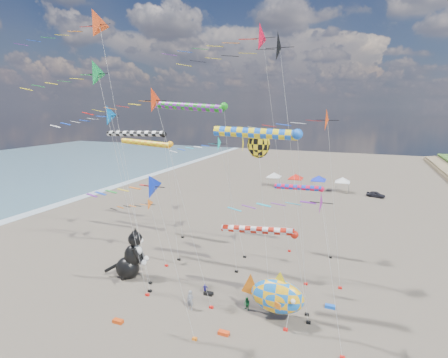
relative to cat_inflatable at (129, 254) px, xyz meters
name	(u,v)px	position (x,y,z in m)	size (l,w,h in m)	color
delta_kite_0	(313,123)	(17.68, 5.81, 13.85)	(11.68, 2.43, 18.08)	#EC400E
delta_kite_1	(90,23)	(-1.41, -1.83, 22.68)	(14.68, 2.78, 27.05)	#DA4418
delta_kite_2	(299,210)	(18.42, -4.68, 8.21)	(9.28, 1.83, 12.22)	#8B1A8F
delta_kite_3	(98,77)	(-0.28, -2.54, 17.95)	(12.01, 2.39, 22.17)	#149541
delta_kite_4	(136,208)	(-1.57, 3.72, 3.88)	(8.14, 1.53, 7.79)	orange
delta_kite_5	(159,103)	(5.82, -2.21, 15.67)	(11.62, 2.39, 19.86)	red
delta_kite_6	(221,146)	(6.85, 9.32, 10.79)	(8.48, 1.94, 14.82)	#0CC4B8
delta_kite_7	(98,118)	(-2.50, -0.44, 14.21)	(11.92, 2.18, 18.34)	blue
delta_kite_8	(153,187)	(7.78, -6.76, 9.42)	(8.45, 1.97, 13.44)	#0E29C1
delta_kite_9	(268,40)	(11.12, 13.12, 22.91)	(15.59, 3.36, 27.52)	red
delta_kite_10	(267,49)	(13.18, 5.32, 20.72)	(14.75, 3.07, 25.19)	black
windsock_0	(260,134)	(14.20, -0.15, 13.10)	(8.80, 0.89, 16.32)	blue
windsock_1	(301,188)	(15.68, 13.05, 5.69)	(7.32, 0.68, 8.81)	red
windsock_2	(261,231)	(14.80, -1.28, 4.99)	(8.05, 0.66, 8.09)	red
windsock_3	(190,107)	(4.87, 5.30, 15.29)	(10.37, 0.83, 18.50)	#198D1C
windsock_4	(138,134)	(-2.22, 5.68, 12.17)	(9.46, 0.69, 15.33)	black
windsock_5	(148,144)	(-5.33, 12.34, 10.36)	(9.60, 0.81, 13.54)	orange
angelfish_kite	(256,145)	(12.93, 3.13, 11.75)	(3.74, 3.02, 15.91)	yellow
cat_inflatable	(129,254)	(0.00, 0.00, 0.00)	(4.03, 2.02, 5.44)	black
fish_inflatable	(277,296)	(16.45, -1.96, -0.37)	(6.15, 2.80, 4.67)	blue
person_adult	(190,300)	(8.82, -3.09, -1.80)	(0.67, 0.44, 1.84)	gray
child_green	(247,304)	(13.64, -1.32, -2.10)	(0.61, 0.47, 1.25)	#167032
child_blue	(205,289)	(8.92, -0.11, -2.20)	(0.61, 0.25, 1.04)	#2A2196
kite_bag_0	(208,294)	(9.34, -0.22, -2.57)	(0.90, 0.44, 0.30)	black
kite_bag_1	(330,307)	(20.61, 1.82, -2.57)	(0.90, 0.44, 0.30)	blue
kite_bag_2	(224,333)	(12.97, -5.32, -2.57)	(0.90, 0.44, 0.30)	#F14214
kite_bag_3	(118,321)	(4.02, -7.18, -2.57)	(0.90, 0.44, 0.30)	#D3410E
tent_row	(307,175)	(11.37, 48.79, 0.43)	(19.20, 4.20, 3.80)	silver
parked_car	(376,194)	(25.53, 46.79, -2.11)	(1.43, 3.56, 1.21)	#26262D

